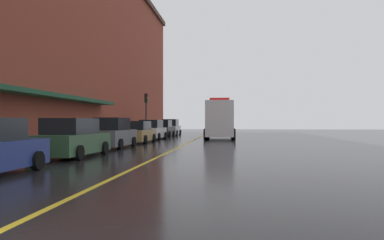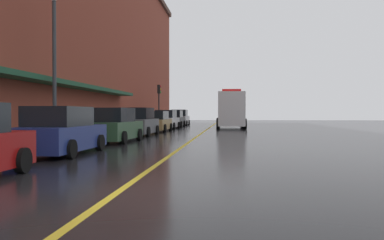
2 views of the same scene
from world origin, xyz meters
name	(u,v)px [view 1 (image 1 of 2)]	position (x,y,z in m)	size (l,w,h in m)	color
ground_plane	(187,143)	(0.00, 25.00, 0.00)	(112.00, 112.00, 0.00)	black
sidewalk_left	(107,142)	(-6.20, 25.00, 0.07)	(2.40, 70.00, 0.15)	#9E9B93
lane_center_stripe	(187,143)	(0.00, 25.00, 0.00)	(0.16, 70.00, 0.01)	gold
brick_building_left	(12,30)	(-13.28, 24.00, 8.56)	(12.94, 64.00, 17.10)	brown
parked_car_2	(72,139)	(-3.88, 13.13, 0.83)	(2.22, 4.85, 1.77)	#2D5133
parked_car_3	(113,134)	(-3.91, 19.32, 0.86)	(2.07, 4.40, 1.86)	#595B60
parked_car_4	(138,133)	(-3.85, 25.27, 0.78)	(2.14, 4.48, 1.67)	#A5844C
parked_car_5	(152,130)	(-3.92, 30.85, 0.83)	(2.20, 4.34, 1.79)	silver
parked_car_6	(163,129)	(-3.97, 36.78, 0.84)	(2.10, 4.16, 1.80)	black
parked_car_7	(171,128)	(-3.96, 41.84, 0.89)	(2.11, 4.19, 1.92)	silver
box_truck	(220,120)	(2.17, 33.15, 1.77)	(2.92, 7.73, 3.71)	silver
parking_meter_1	(106,130)	(-5.35, 22.24, 1.06)	(0.14, 0.18, 1.33)	#4C4C51
parking_meter_2	(43,134)	(-5.35, 13.24, 1.06)	(0.14, 0.18, 1.33)	#4C4C51
traffic_light_near	(146,106)	(-5.29, 34.64, 3.16)	(0.38, 0.36, 4.30)	#232326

